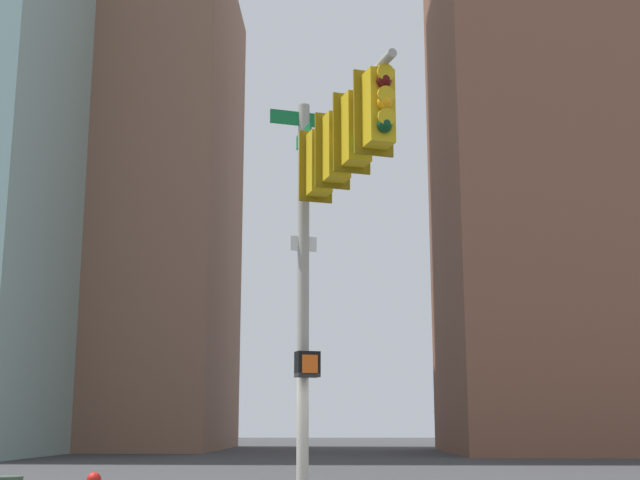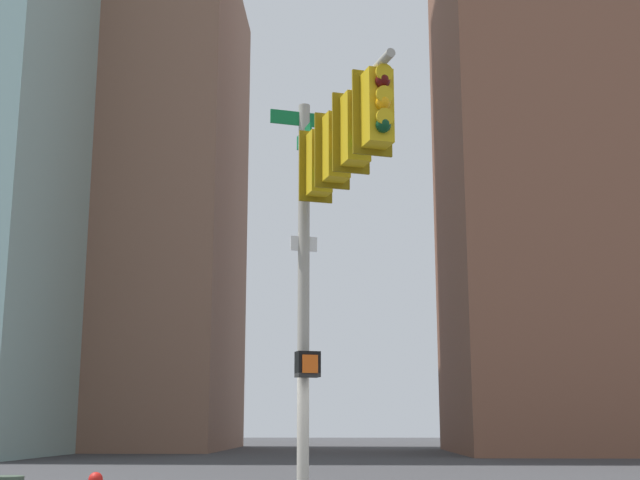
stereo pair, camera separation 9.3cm
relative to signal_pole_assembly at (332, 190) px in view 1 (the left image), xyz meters
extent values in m
cylinder|color=#9E998C|center=(0.49, -1.42, -1.62)|extent=(0.19, 0.19, 7.02)
cylinder|color=#9E998C|center=(-0.15, 0.44, 1.17)|extent=(1.40, 3.74, 0.12)
cylinder|color=#9E998C|center=(0.26, -0.75, 0.72)|extent=(0.42, 1.01, 0.75)
cube|color=#0F6B33|center=(0.49, -1.42, 1.63)|extent=(1.12, 0.41, 0.24)
cube|color=#0F6B33|center=(0.49, -1.42, 1.33)|extent=(0.29, 0.77, 0.24)
cube|color=white|center=(0.49, -1.42, -0.51)|extent=(0.43, 0.18, 0.24)
cube|color=gold|center=(0.21, -0.61, 0.61)|extent=(0.43, 0.43, 1.00)
cube|color=#7D640C|center=(0.27, -0.79, 0.61)|extent=(0.53, 0.22, 1.16)
sphere|color=#470A07|center=(0.14, -0.42, 0.91)|extent=(0.20, 0.20, 0.20)
cylinder|color=gold|center=(0.12, -0.36, 1.00)|extent=(0.23, 0.11, 0.23)
sphere|color=#4C330A|center=(0.14, -0.42, 0.61)|extent=(0.20, 0.20, 0.20)
cylinder|color=gold|center=(0.12, -0.36, 0.70)|extent=(0.23, 0.11, 0.23)
sphere|color=green|center=(0.14, -0.42, 0.31)|extent=(0.20, 0.20, 0.20)
cylinder|color=gold|center=(0.12, -0.36, 0.40)|extent=(0.23, 0.11, 0.23)
cube|color=gold|center=(-0.07, 0.19, 0.61)|extent=(0.43, 0.43, 1.00)
cube|color=#7D640C|center=(0.00, 0.01, 0.61)|extent=(0.53, 0.22, 1.16)
sphere|color=#470A07|center=(-0.13, 0.39, 0.91)|extent=(0.20, 0.20, 0.20)
cylinder|color=gold|center=(-0.16, 0.45, 1.00)|extent=(0.23, 0.11, 0.23)
sphere|color=#F29E0C|center=(-0.13, 0.39, 0.61)|extent=(0.20, 0.20, 0.20)
cylinder|color=gold|center=(-0.16, 0.45, 0.70)|extent=(0.23, 0.11, 0.23)
sphere|color=#0A3819|center=(-0.13, 0.39, 0.31)|extent=(0.20, 0.20, 0.20)
cylinder|color=gold|center=(-0.16, 0.45, 0.40)|extent=(0.23, 0.11, 0.23)
cube|color=gold|center=(-0.35, 1.00, 0.61)|extent=(0.43, 0.43, 1.00)
cube|color=#7D640C|center=(-0.28, 0.82, 0.61)|extent=(0.53, 0.22, 1.16)
sphere|color=#470A07|center=(-0.41, 1.19, 0.91)|extent=(0.20, 0.20, 0.20)
cylinder|color=gold|center=(-0.43, 1.25, 1.00)|extent=(0.23, 0.11, 0.23)
sphere|color=#4C330A|center=(-0.41, 1.19, 0.61)|extent=(0.20, 0.20, 0.20)
cylinder|color=gold|center=(-0.43, 1.25, 0.70)|extent=(0.23, 0.11, 0.23)
sphere|color=green|center=(-0.41, 1.19, 0.31)|extent=(0.20, 0.20, 0.20)
cylinder|color=gold|center=(-0.43, 1.25, 0.40)|extent=(0.23, 0.11, 0.23)
cube|color=gold|center=(-0.63, 1.80, 0.61)|extent=(0.43, 0.43, 1.00)
cube|color=#7D640C|center=(-0.56, 1.62, 0.61)|extent=(0.53, 0.22, 1.16)
sphere|color=#470A07|center=(-0.69, 2.00, 0.91)|extent=(0.20, 0.20, 0.20)
cylinder|color=gold|center=(-0.71, 2.06, 1.00)|extent=(0.23, 0.11, 0.23)
sphere|color=#F29E0C|center=(-0.69, 2.00, 0.61)|extent=(0.20, 0.20, 0.20)
cylinder|color=gold|center=(-0.71, 2.06, 0.70)|extent=(0.23, 0.11, 0.23)
sphere|color=#0A3819|center=(-0.69, 2.00, 0.31)|extent=(0.20, 0.20, 0.20)
cylinder|color=gold|center=(-0.71, 2.06, 0.40)|extent=(0.23, 0.11, 0.23)
cube|color=black|center=(0.41, -1.18, -2.49)|extent=(0.42, 0.36, 0.40)
cube|color=#EA5914|center=(0.37, -1.06, -2.49)|extent=(0.24, 0.10, 0.28)
sphere|color=red|center=(4.37, -3.65, -4.39)|extent=(0.26, 0.26, 0.26)
cube|color=brown|center=(-18.60, -41.77, 13.81)|extent=(23.97, 16.83, 37.89)
cube|color=#845B47|center=(16.44, -48.41, 12.37)|extent=(16.76, 17.59, 35.01)
camera|label=1|loc=(-0.14, 12.51, -3.41)|focal=48.80mm
camera|label=2|loc=(-0.23, 12.51, -3.41)|focal=48.80mm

